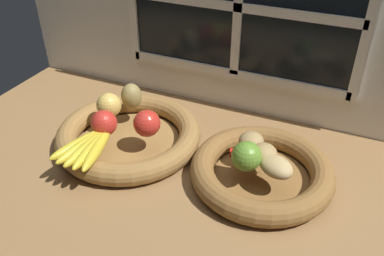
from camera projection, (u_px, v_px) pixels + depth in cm
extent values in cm
cube|color=olive|center=(195.00, 166.00, 102.83)|extent=(140.00, 90.00, 3.00)
cube|color=silver|center=(240.00, 17.00, 109.20)|extent=(140.00, 3.00, 55.00)
cube|color=black|center=(239.00, 6.00, 105.80)|extent=(64.00, 0.80, 38.00)
cube|color=white|center=(238.00, 7.00, 105.35)|extent=(2.40, 1.20, 38.00)
cube|color=white|center=(238.00, 7.00, 105.35)|extent=(64.00, 1.20, 2.40)
cube|color=white|center=(369.00, 25.00, 94.58)|extent=(2.40, 1.20, 40.40)
cube|color=white|center=(234.00, 73.00, 116.02)|extent=(64.00, 1.20, 2.40)
cylinder|color=olive|center=(130.00, 141.00, 108.48)|extent=(26.40, 26.40, 1.00)
torus|color=olive|center=(130.00, 134.00, 107.18)|extent=(37.79, 37.79, 5.60)
cylinder|color=brown|center=(261.00, 177.00, 96.38)|extent=(22.81, 22.81, 1.00)
torus|color=brown|center=(262.00, 170.00, 95.09)|extent=(33.42, 33.42, 5.60)
sphere|color=#DBB756|center=(109.00, 105.00, 107.44)|extent=(6.59, 6.59, 6.59)
sphere|color=red|center=(104.00, 123.00, 100.38)|extent=(6.55, 6.55, 6.55)
sphere|color=red|center=(147.00, 123.00, 100.09)|extent=(6.76, 6.76, 6.76)
ellipsoid|color=olive|center=(131.00, 96.00, 110.70)|extent=(5.92, 6.18, 7.28)
ellipsoid|color=gold|center=(81.00, 143.00, 96.69)|extent=(8.07, 17.24, 2.85)
ellipsoid|color=gold|center=(84.00, 145.00, 96.08)|extent=(5.85, 17.44, 2.85)
ellipsoid|color=gold|center=(88.00, 146.00, 95.59)|extent=(3.51, 17.31, 2.85)
ellipsoid|color=gold|center=(93.00, 147.00, 95.21)|extent=(4.56, 17.41, 2.85)
ellipsoid|color=gold|center=(97.00, 148.00, 94.97)|extent=(6.85, 17.40, 2.85)
sphere|color=brown|center=(110.00, 128.00, 101.97)|extent=(2.57, 2.57, 2.57)
ellipsoid|color=#A38451|center=(264.00, 152.00, 92.24)|extent=(8.52, 8.52, 4.52)
ellipsoid|color=#A38451|center=(251.00, 141.00, 96.10)|extent=(7.59, 7.68, 4.19)
ellipsoid|color=tan|center=(276.00, 167.00, 88.40)|extent=(9.99, 9.07, 4.14)
sphere|color=olive|center=(247.00, 156.00, 89.28)|extent=(6.78, 6.78, 6.78)
cone|color=red|center=(255.00, 156.00, 93.08)|extent=(11.72, 5.19, 2.34)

